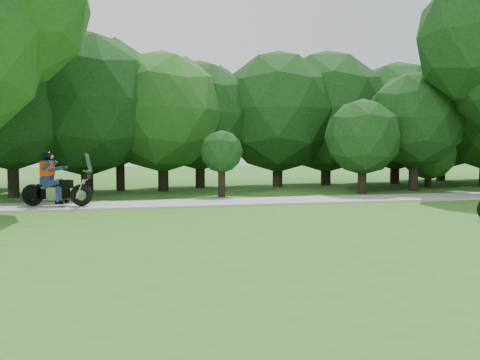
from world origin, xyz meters
name	(u,v)px	position (x,y,z in m)	size (l,w,h in m)	color
ground	(407,245)	(0.00, 0.00, 0.00)	(100.00, 100.00, 0.00)	#3A641C
walkway	(278,201)	(0.00, 8.00, 0.03)	(60.00, 2.20, 0.06)	gray
tree_line	(262,115)	(1.36, 14.85, 3.63)	(40.34, 11.90, 7.20)	black
touring_motorcycle	(52,186)	(-7.55, 7.83, 0.69)	(2.24, 1.07, 1.73)	black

